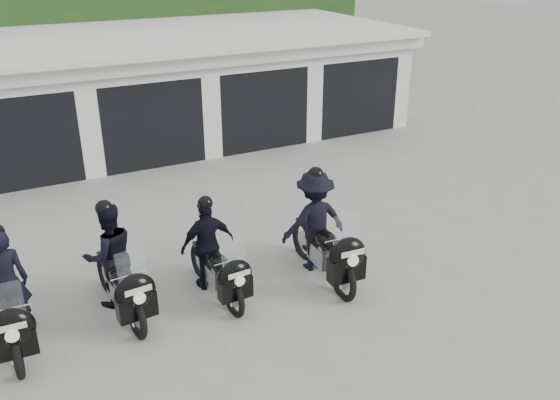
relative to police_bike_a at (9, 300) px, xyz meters
name	(u,v)px	position (x,y,z in m)	size (l,w,h in m)	color
ground	(244,261)	(3.92, 0.67, -0.73)	(80.00, 80.00, 0.00)	#9F9F9A
garage_block	(127,91)	(3.92, 8.73, 0.69)	(16.40, 6.80, 2.96)	silver
background_vegetation	(98,22)	(4.29, 13.59, 2.04)	(20.00, 3.90, 5.80)	#1B3914
police_bike_a	(9,300)	(0.00, 0.00, 0.00)	(0.67, 2.13, 1.85)	black
police_bike_b	(115,265)	(1.55, 0.21, 0.05)	(0.90, 2.14, 1.86)	black
police_bike_c	(212,252)	(3.07, 0.00, -0.01)	(0.96, 1.97, 1.71)	black
police_bike_d	(319,229)	(4.94, -0.26, 0.10)	(1.21, 2.26, 1.97)	black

